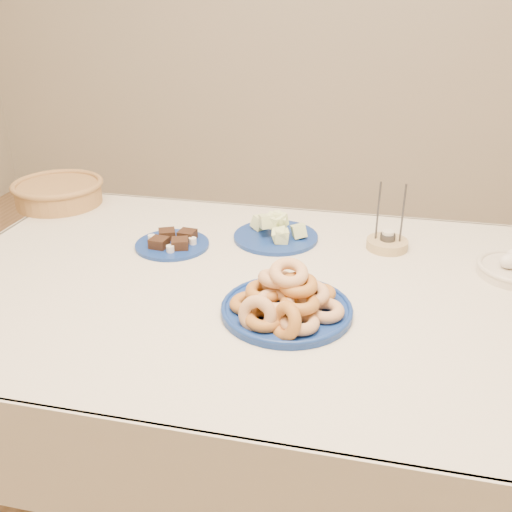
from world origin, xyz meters
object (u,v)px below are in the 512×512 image
donut_platter (286,302)px  candle_holder (387,243)px  wicker_basket (58,192)px  brownie_plate (173,243)px  melon_plate (276,231)px  dining_table (260,318)px

donut_platter → candle_holder: candle_holder is taller
donut_platter → wicker_basket: 1.06m
brownie_plate → wicker_basket: wicker_basket is taller
brownie_plate → candle_holder: bearing=11.4°
donut_platter → melon_plate: donut_platter is taller
brownie_plate → wicker_basket: (-0.51, 0.25, 0.03)m
dining_table → wicker_basket: bearing=152.6°
melon_plate → wicker_basket: size_ratio=0.86×
wicker_basket → candle_holder: size_ratio=1.70×
dining_table → candle_holder: bearing=42.7°
melon_plate → wicker_basket: (-0.79, 0.14, 0.02)m
dining_table → wicker_basket: (-0.81, 0.42, 0.15)m
dining_table → brownie_plate: size_ratio=6.45×
donut_platter → melon_plate: 0.43m
donut_platter → wicker_basket: bearing=148.2°
dining_table → candle_holder: candle_holder is taller
melon_plate → brownie_plate: size_ratio=1.09×
melon_plate → wicker_basket: bearing=170.3°
donut_platter → wicker_basket: donut_platter is taller
wicker_basket → donut_platter: bearing=-31.8°
brownie_plate → wicker_basket: 0.57m
wicker_basket → candle_holder: 1.13m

